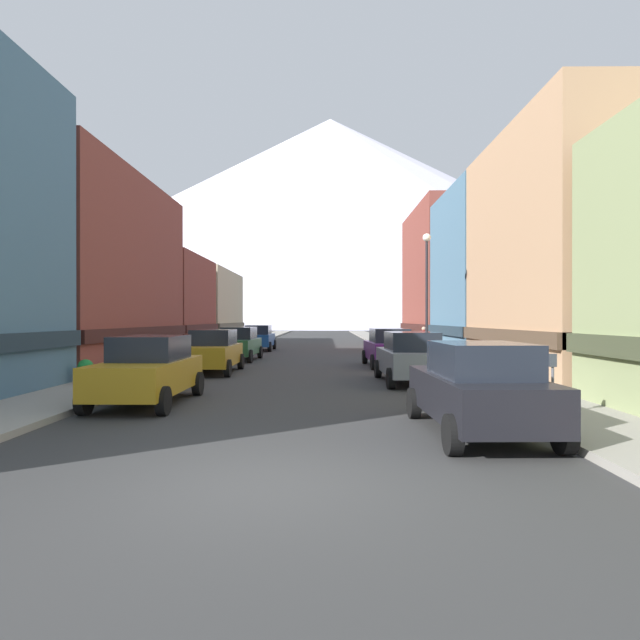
% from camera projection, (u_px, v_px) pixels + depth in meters
% --- Properties ---
extents(ground_plane, '(400.00, 400.00, 0.00)m').
position_uv_depth(ground_plane, '(262.00, 488.00, 7.13)').
color(ground_plane, '#323232').
extents(sidewalk_left, '(2.50, 100.00, 0.15)m').
position_uv_depth(sidewalk_left, '(234.00, 346.00, 42.19)').
color(sidewalk_left, gray).
rests_on(sidewalk_left, ground).
extents(sidewalk_right, '(2.50, 100.00, 0.15)m').
position_uv_depth(sidewalk_right, '(394.00, 346.00, 42.07)').
color(sidewalk_right, gray).
rests_on(sidewalk_right, ground).
extents(storefront_left_1, '(7.26, 13.25, 8.83)m').
position_uv_depth(storefront_left_1, '(70.00, 275.00, 25.01)').
color(storefront_left_1, brown).
rests_on(storefront_left_1, ground).
extents(storefront_left_2, '(6.77, 9.37, 6.47)m').
position_uv_depth(storefront_left_2, '(155.00, 306.00, 36.63)').
color(storefront_left_2, brown).
rests_on(storefront_left_2, ground).
extents(storefront_left_3, '(7.31, 12.89, 6.48)m').
position_uv_depth(storefront_left_3, '(193.00, 309.00, 48.35)').
color(storefront_left_3, beige).
rests_on(storefront_left_3, ground).
extents(storefront_right_1, '(10.03, 10.28, 9.31)m').
position_uv_depth(storefront_right_1, '(632.00, 258.00, 20.21)').
color(storefront_right_1, tan).
rests_on(storefront_right_1, ground).
extents(storefront_right_2, '(6.60, 8.51, 9.28)m').
position_uv_depth(storefront_right_2, '(502.00, 278.00, 29.84)').
color(storefront_right_2, slate).
rests_on(storefront_right_2, ground).
extents(storefront_right_3, '(10.12, 12.06, 10.43)m').
position_uv_depth(storefront_right_3, '(479.00, 281.00, 40.40)').
color(storefront_right_3, brown).
rests_on(storefront_right_3, ground).
extents(car_left_0, '(2.08, 4.41, 1.78)m').
position_uv_depth(car_left_0, '(148.00, 370.00, 14.15)').
color(car_left_0, '#B28419').
rests_on(car_left_0, ground).
extents(car_left_1, '(2.08, 4.41, 1.78)m').
position_uv_depth(car_left_1, '(213.00, 351.00, 22.28)').
color(car_left_1, '#B28419').
rests_on(car_left_1, ground).
extents(car_left_2, '(2.20, 4.46, 1.78)m').
position_uv_depth(car_left_2, '(238.00, 344.00, 28.85)').
color(car_left_2, '#265933').
rests_on(car_left_2, ground).
extents(car_left_3, '(2.08, 4.41, 1.78)m').
position_uv_depth(car_left_3, '(259.00, 338.00, 37.85)').
color(car_left_3, '#19478C').
rests_on(car_left_3, ground).
extents(car_right_0, '(2.17, 4.45, 1.78)m').
position_uv_depth(car_right_0, '(478.00, 388.00, 10.42)').
color(car_right_0, black).
rests_on(car_right_0, ground).
extents(car_right_1, '(2.16, 4.45, 1.78)m').
position_uv_depth(car_right_1, '(410.00, 357.00, 18.68)').
color(car_right_1, slate).
rests_on(car_right_1, ground).
extents(car_right_2, '(2.23, 4.47, 1.78)m').
position_uv_depth(car_right_2, '(389.00, 347.00, 25.06)').
color(car_right_2, '#591E72').
rests_on(car_right_2, ground).
extents(parking_meter_near, '(0.14, 0.10, 1.33)m').
position_uv_depth(parking_meter_near, '(553.00, 375.00, 11.62)').
color(parking_meter_near, '#595960').
rests_on(parking_meter_near, sidewalk_right).
extents(potted_plant_0, '(0.50, 0.50, 0.76)m').
position_uv_depth(potted_plant_0, '(85.00, 371.00, 17.63)').
color(potted_plant_0, brown).
rests_on(potted_plant_0, sidewalk_left).
extents(potted_plant_1, '(0.46, 0.46, 0.81)m').
position_uv_depth(potted_plant_1, '(458.00, 355.00, 24.88)').
color(potted_plant_1, '#4C4C51').
rests_on(potted_plant_1, sidewalk_right).
extents(pedestrian_0, '(0.36, 0.36, 1.64)m').
position_uv_depth(pedestrian_0, '(424.00, 343.00, 29.52)').
color(pedestrian_0, maroon).
rests_on(pedestrian_0, sidewalk_right).
extents(streetlamp_right, '(0.36, 0.36, 5.86)m').
position_uv_depth(streetlamp_right, '(427.00, 279.00, 23.88)').
color(streetlamp_right, black).
rests_on(streetlamp_right, sidewalk_right).
extents(mountain_backdrop, '(333.18, 333.18, 101.14)m').
position_uv_depth(mountain_backdrop, '(330.00, 221.00, 266.96)').
color(mountain_backdrop, silver).
rests_on(mountain_backdrop, ground).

